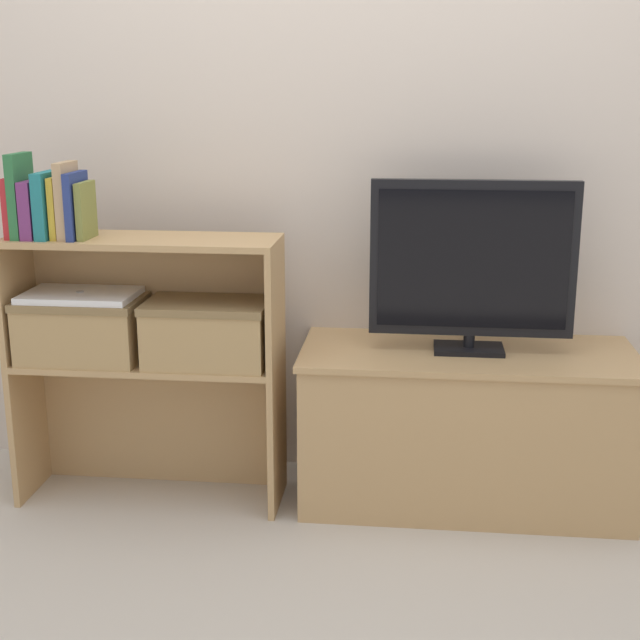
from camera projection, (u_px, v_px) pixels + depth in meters
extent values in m
plane|color=#BCB2A3|center=(315.00, 523.00, 2.80)|extent=(16.00, 16.00, 0.00)
cube|color=beige|center=(331.00, 128.00, 2.96)|extent=(10.00, 0.05, 2.40)
cube|color=tan|center=(465.00, 430.00, 2.91)|extent=(1.05, 0.45, 0.50)
cube|color=tan|center=(468.00, 354.00, 2.84)|extent=(1.07, 0.47, 0.02)
cube|color=black|center=(469.00, 349.00, 2.84)|extent=(0.22, 0.14, 0.01)
cylinder|color=black|center=(469.00, 340.00, 2.83)|extent=(0.04, 0.04, 0.04)
cube|color=black|center=(473.00, 259.00, 2.76)|extent=(0.64, 0.04, 0.49)
cube|color=black|center=(473.00, 260.00, 2.74)|extent=(0.59, 0.00, 0.43)
cube|color=tan|center=(29.00, 423.00, 2.98)|extent=(0.02, 0.28, 0.48)
cube|color=tan|center=(277.00, 434.00, 2.89)|extent=(0.02, 0.28, 0.48)
cube|color=tan|center=(162.00, 415.00, 3.06)|extent=(0.82, 0.02, 0.48)
cube|color=tan|center=(148.00, 362.00, 2.88)|extent=(0.82, 0.28, 0.02)
cube|color=tan|center=(18.00, 296.00, 2.87)|extent=(0.02, 0.28, 0.40)
cube|color=tan|center=(275.00, 303.00, 2.78)|extent=(0.02, 0.28, 0.40)
cube|color=tan|center=(156.00, 290.00, 2.95)|extent=(0.82, 0.02, 0.40)
cube|color=tan|center=(142.00, 241.00, 2.78)|extent=(0.82, 0.28, 0.02)
cube|color=#B22328|center=(14.00, 207.00, 2.76)|extent=(0.02, 0.13, 0.19)
cube|color=#286638|center=(21.00, 196.00, 2.74)|extent=(0.03, 0.14, 0.26)
cube|color=#6B2D66|center=(34.00, 209.00, 2.75)|extent=(0.04, 0.15, 0.18)
cube|color=#1E7075|center=(48.00, 205.00, 2.74)|extent=(0.04, 0.16, 0.20)
cube|color=gold|center=(59.00, 208.00, 2.74)|extent=(0.02, 0.13, 0.19)
cube|color=tan|center=(67.00, 200.00, 2.73)|extent=(0.03, 0.14, 0.23)
cube|color=navy|center=(77.00, 205.00, 2.73)|extent=(0.02, 0.15, 0.20)
cube|color=olive|center=(86.00, 210.00, 2.73)|extent=(0.02, 0.13, 0.17)
cube|color=tan|center=(83.00, 329.00, 2.86)|extent=(0.38, 0.24, 0.20)
cube|color=olive|center=(81.00, 302.00, 2.83)|extent=(0.39, 0.25, 0.02)
cube|color=tan|center=(208.00, 332.00, 2.81)|extent=(0.38, 0.24, 0.20)
cube|color=olive|center=(207.00, 305.00, 2.79)|extent=(0.39, 0.25, 0.02)
cube|color=white|center=(80.00, 295.00, 2.83)|extent=(0.35, 0.23, 0.02)
cylinder|color=#99999E|center=(80.00, 292.00, 2.83)|extent=(0.02, 0.02, 0.00)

